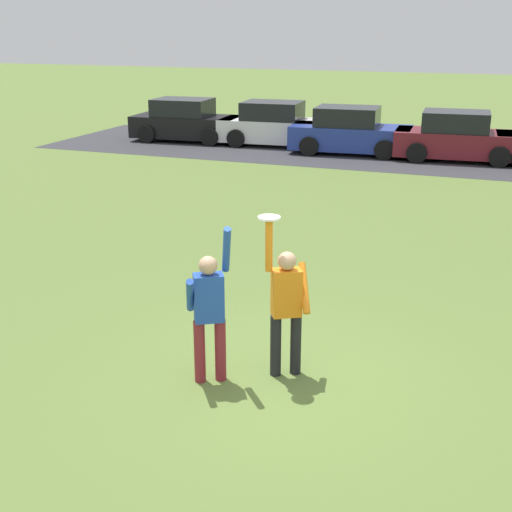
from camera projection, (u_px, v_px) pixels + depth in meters
name	position (u px, v px, depth m)	size (l,w,h in m)	color
ground_plane	(276.00, 379.00, 8.67)	(120.00, 120.00, 0.00)	olive
person_catcher	(286.00, 303.00, 8.50)	(0.58, 0.52, 2.08)	black
person_defender	(209.00, 308.00, 8.34)	(0.65, 0.61, 2.04)	maroon
frisbee_disc	(269.00, 218.00, 8.10)	(0.27, 0.27, 0.02)	white
parked_car_black	(186.00, 122.00, 26.26)	(4.21, 2.24, 1.59)	black
parked_car_white	(275.00, 125.00, 25.27)	(4.21, 2.24, 1.59)	white
parked_car_blue	(350.00, 132.00, 23.68)	(4.21, 2.24, 1.59)	#233893
parked_car_maroon	(458.00, 138.00, 22.48)	(4.21, 2.24, 1.59)	maroon
parking_strip	(401.00, 155.00, 23.61)	(25.59, 6.40, 0.01)	#38383D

